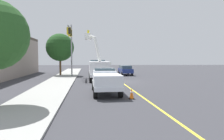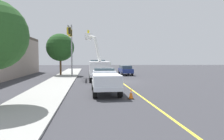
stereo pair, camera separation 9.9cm
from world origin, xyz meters
TOP-DOWN VIEW (x-y plane):
  - ground at (0.00, 0.00)m, footprint 120.00×120.00m
  - sidewalk_far_side at (-0.72, 7.57)m, footprint 60.07×9.27m
  - lane_centre_stripe at (0.00, 0.00)m, footprint 49.79×4.90m
  - utility_bucket_truck at (2.36, 2.90)m, footprint 8.40×3.57m
  - service_pickup_truck at (-8.03, 1.89)m, footprint 5.77×2.62m
  - passing_minivan at (10.04, -1.51)m, footprint 4.96×2.35m
  - traffic_cone_leading at (-10.28, -0.00)m, footprint 0.40×0.40m
  - traffic_cone_mid_front at (-1.63, 0.73)m, footprint 0.40×0.40m
  - traffic_cone_mid_rear at (6.69, 1.12)m, footprint 0.40×0.40m
  - traffic_signal_mast at (5.49, 7.15)m, footprint 5.54×0.81m
  - street_tree_right at (9.02, 9.57)m, footprint 4.62×4.62m

SIDE VIEW (x-z plane):
  - ground at x=0.00m, z-range 0.00..0.00m
  - lane_centre_stripe at x=0.00m, z-range 0.00..0.01m
  - sidewalk_far_side at x=-0.72m, z-range 0.00..0.12m
  - traffic_cone_mid_front at x=-1.63m, z-range -0.01..0.76m
  - traffic_cone_leading at x=-10.28m, z-range -0.01..0.79m
  - traffic_cone_mid_rear at x=6.69m, z-range -0.01..0.82m
  - passing_minivan at x=10.04m, z-range 0.13..1.82m
  - service_pickup_truck at x=-8.03m, z-range 0.09..2.15m
  - utility_bucket_truck at x=2.36m, z-range -1.82..5.04m
  - street_tree_right at x=9.02m, z-range 1.22..8.29m
  - traffic_signal_mast at x=5.49m, z-range 1.34..9.53m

